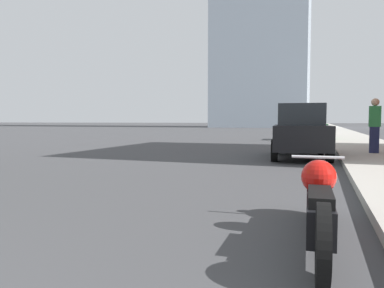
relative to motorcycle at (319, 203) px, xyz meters
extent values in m
cube|color=#B2ADA3|center=(2.05, 35.15, -0.33)|extent=(2.88, 240.00, 0.15)
cylinder|color=black|center=(-0.03, 0.96, -0.09)|extent=(0.12, 0.64, 0.63)
cylinder|color=black|center=(0.03, -1.08, -0.09)|extent=(0.12, 0.64, 0.63)
cube|color=black|center=(0.00, -0.06, -0.07)|extent=(0.28, 1.56, 0.32)
sphere|color=red|center=(-0.01, 0.25, 0.23)|extent=(0.37, 0.37, 0.37)
cube|color=black|center=(0.01, -0.39, 0.14)|extent=(0.24, 0.72, 0.10)
sphere|color=silver|center=(-0.03, 1.00, 0.26)|extent=(0.16, 0.16, 0.16)
cylinder|color=silver|center=(-0.02, 0.85, 0.39)|extent=(0.62, 0.05, 0.04)
cube|color=black|center=(-0.62, 8.92, 0.31)|extent=(2.06, 4.43, 0.75)
cube|color=#23282D|center=(-0.62, 8.92, 1.03)|extent=(1.61, 2.18, 0.69)
cylinder|color=black|center=(-1.53, 10.17, -0.06)|extent=(0.26, 0.70, 0.68)
cylinder|color=black|center=(0.05, 10.32, -0.06)|extent=(0.26, 0.70, 0.68)
cylinder|color=black|center=(-1.29, 7.52, -0.06)|extent=(0.26, 0.70, 0.68)
cylinder|color=black|center=(0.30, 7.67, -0.06)|extent=(0.26, 0.70, 0.68)
cube|color=#1E6B33|center=(-0.51, 20.77, 0.28)|extent=(1.97, 4.33, 0.74)
cube|color=#23282D|center=(-0.51, 20.77, 0.96)|extent=(1.61, 2.10, 0.64)
cylinder|color=black|center=(-1.41, 22.05, -0.09)|extent=(0.22, 0.63, 0.62)
cylinder|color=black|center=(0.29, 22.12, -0.09)|extent=(0.22, 0.63, 0.62)
cylinder|color=black|center=(-1.31, 19.41, -0.09)|extent=(0.22, 0.63, 0.62)
cylinder|color=black|center=(0.40, 19.48, -0.09)|extent=(0.22, 0.63, 0.62)
cube|color=silver|center=(-0.59, 32.20, 0.31)|extent=(1.94, 4.11, 0.79)
cube|color=#23282D|center=(-0.59, 32.20, 1.03)|extent=(1.54, 2.02, 0.65)
cylinder|color=black|center=(-1.28, 33.49, -0.08)|extent=(0.25, 0.65, 0.64)
cylinder|color=black|center=(0.29, 33.38, -0.08)|extent=(0.25, 0.65, 0.64)
cylinder|color=black|center=(-1.46, 31.02, -0.08)|extent=(0.25, 0.65, 0.64)
cylinder|color=black|center=(0.11, 30.91, -0.08)|extent=(0.25, 0.65, 0.64)
cube|color=#1E2347|center=(1.76, 9.96, 0.19)|extent=(0.29, 0.20, 0.88)
cube|color=#2D7F42|center=(1.76, 9.96, 0.98)|extent=(0.36, 0.20, 0.70)
sphere|color=tan|center=(1.76, 9.96, 1.46)|extent=(0.26, 0.26, 0.26)
camera|label=1|loc=(-0.01, -4.00, 0.84)|focal=35.00mm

